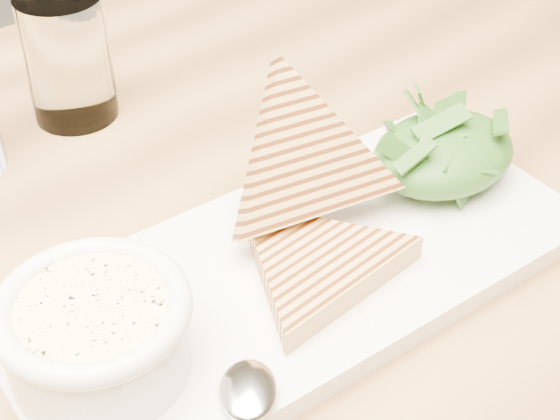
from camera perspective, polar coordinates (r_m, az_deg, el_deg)
table_top at (r=0.60m, az=-9.48°, el=-7.15°), size 1.28×0.90×0.04m
table_leg_br at (r=1.32m, az=5.93°, el=1.42°), size 0.06×0.06×0.72m
platter at (r=0.58m, az=1.20°, el=-4.16°), size 0.41×0.19×0.02m
soup_bowl at (r=0.51m, az=-12.02°, el=-8.59°), size 0.11×0.11×0.04m
soup at (r=0.49m, az=-12.42°, el=-6.55°), size 0.09×0.09×0.01m
bowl_rim at (r=0.49m, az=-12.45°, el=-6.39°), size 0.11×0.11×0.01m
sandwich_flat at (r=0.56m, az=2.45°, el=-3.67°), size 0.16×0.16×0.02m
sandwich_lean at (r=0.58m, az=1.72°, el=3.16°), size 0.17×0.18×0.16m
salad_base at (r=0.65m, az=10.82°, el=3.74°), size 0.11×0.09×0.04m
arugula_pile at (r=0.64m, az=10.87°, el=4.09°), size 0.11×0.10×0.05m
spoon_bowl at (r=0.49m, az=-2.13°, el=-11.87°), size 0.05×0.06×0.01m
glass_far at (r=0.74m, az=-13.92°, el=9.79°), size 0.07×0.07×0.11m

